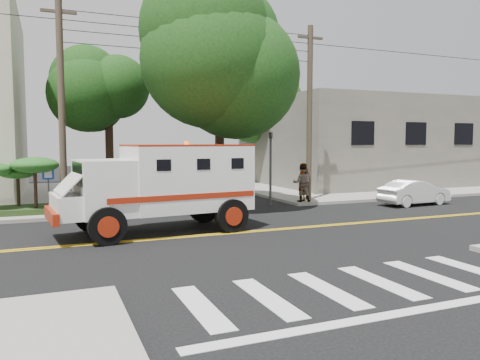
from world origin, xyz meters
name	(u,v)px	position (x,y,z in m)	size (l,w,h in m)	color
ground	(243,232)	(0.00, 0.00, 0.00)	(100.00, 100.00, 0.00)	black
sidewalk_ne	(343,184)	(13.50, 13.50, 0.07)	(17.00, 17.00, 0.15)	gray
building_right	(357,142)	(15.00, 14.00, 3.15)	(14.00, 12.00, 6.00)	#615C53
utility_pole_left	(62,109)	(-5.60, 6.00, 4.50)	(0.28, 0.28, 9.00)	#382D23
utility_pole_right	(309,115)	(6.30, 6.20, 4.50)	(0.28, 0.28, 9.00)	#382D23
tree_main	(230,56)	(1.94, 6.21, 7.20)	(6.08, 5.70, 9.85)	black
tree_left	(115,94)	(-2.68, 11.79, 5.73)	(4.48, 4.20, 7.70)	black
tree_right	(271,101)	(8.84, 15.77, 6.09)	(4.80, 4.50, 8.20)	black
traffic_signal	(271,161)	(3.80, 5.60, 2.23)	(0.15, 0.18, 3.60)	#3F3F42
accessibility_sign	(48,184)	(-6.20, 6.17, 1.37)	(0.45, 0.10, 2.02)	#3F3F42
palm_planter	(16,178)	(-7.44, 6.62, 1.65)	(3.52, 2.63, 2.36)	#1E3314
armored_truck	(164,182)	(-2.51, 1.12, 1.73)	(6.89, 3.27, 3.04)	white
parked_sedan	(414,192)	(10.61, 3.26, 0.62)	(1.32, 3.78, 1.25)	silver
pedestrian_a	(302,182)	(5.50, 5.50, 1.11)	(0.70, 0.46, 1.92)	gray
pedestrian_b	(302,183)	(5.50, 5.50, 1.08)	(0.90, 0.70, 1.86)	gray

